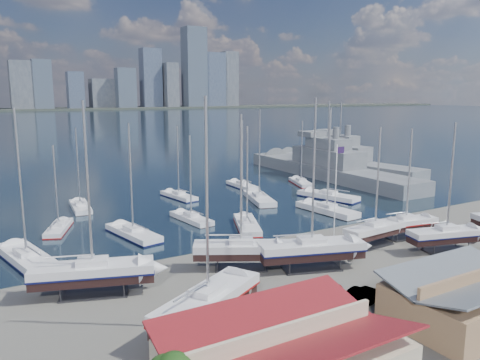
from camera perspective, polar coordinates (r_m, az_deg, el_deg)
ground at (r=53.27m, az=11.14°, el=-9.66°), size 1400.00×1400.00×0.00m
water at (r=349.32m, az=-24.95°, el=6.40°), size 1400.00×600.00×0.40m
shed_red at (r=30.66m, az=5.39°, el=-20.57°), size 14.70×9.45×4.51m
shed_grey at (r=42.77m, az=25.89°, el=-12.57°), size 12.60×8.40×4.17m
sailboat_cradle_0 at (r=45.32m, az=-17.49°, el=-10.68°), size 11.38×6.43×17.61m
sailboat_cradle_1 at (r=37.66m, az=-3.90°, el=-14.61°), size 11.34×8.22×17.99m
sailboat_cradle_2 at (r=49.51m, az=0.13°, el=-8.47°), size 10.02×7.24×16.17m
sailboat_cradle_3 at (r=49.89m, az=8.72°, el=-8.34°), size 11.52×6.47×17.81m
sailboat_cradle_4 at (r=59.05m, az=16.14°, el=-5.85°), size 8.88×3.11×14.37m
sailboat_cradle_5 at (r=59.79m, az=23.86°, el=-6.11°), size 9.60×5.02×15.02m
sailboat_cradle_6 at (r=63.25m, az=19.58°, el=-4.99°), size 8.81×3.56×14.00m
sailboat_moored_0 at (r=56.67m, az=-24.54°, el=-8.86°), size 5.71×12.16×17.53m
sailboat_moored_1 at (r=67.70m, az=-21.21°, el=-5.56°), size 5.11×8.36×12.11m
sailboat_moored_2 at (r=78.89m, az=-18.87°, el=-3.21°), size 3.25×9.20×13.63m
sailboat_moored_3 at (r=62.19m, az=-12.88°, el=-6.50°), size 4.76×10.59×15.30m
sailboat_moored_4 at (r=68.24m, az=-5.96°, el=-4.76°), size 3.39×8.85×13.03m
sailboat_moored_5 at (r=83.37m, az=-7.47°, el=-2.03°), size 3.84×9.21×13.35m
sailboat_moored_6 at (r=64.41m, az=0.87°, el=-5.64°), size 6.39×10.06×14.62m
sailboat_moored_7 at (r=80.42m, az=2.35°, el=-2.40°), size 6.03×11.26×16.37m
sailboat_moored_8 at (r=91.99m, az=0.29°, el=-0.77°), size 2.82×9.34×13.87m
sailboat_moored_9 at (r=73.85m, az=10.54°, el=-3.72°), size 4.04×11.21×16.57m
sailboat_moored_10 at (r=83.66m, az=10.69°, el=-2.08°), size 6.24×11.57×16.67m
sailboat_moored_11 at (r=96.08m, az=7.44°, el=-0.38°), size 5.37×9.39×13.55m
naval_ship_east at (r=105.46m, az=10.55°, el=1.23°), size 9.19×50.58×18.54m
naval_ship_west at (r=117.23m, az=11.97°, el=2.09°), size 12.90×44.71×17.97m
car_a at (r=43.11m, az=11.83°, el=-13.58°), size 3.31×4.57×1.45m
car_b at (r=43.10m, az=14.65°, el=-13.61°), size 5.06×2.87×1.58m
car_c at (r=47.84m, az=20.16°, el=-11.65°), size 2.67×4.85×1.29m
car_d at (r=50.31m, az=23.68°, el=-10.73°), size 2.93×5.13×1.40m
flagpole at (r=53.57m, az=11.63°, el=-1.41°), size 1.11×0.12×12.65m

